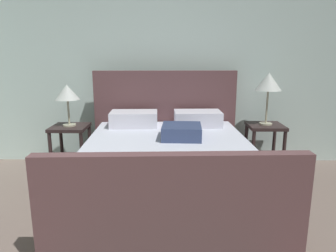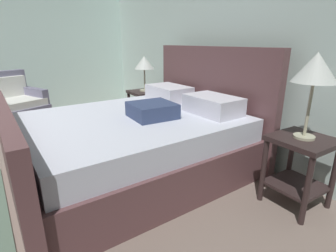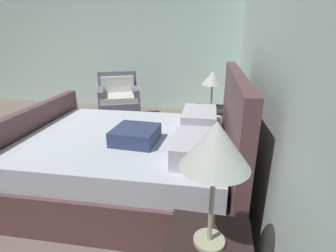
{
  "view_description": "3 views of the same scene",
  "coord_description": "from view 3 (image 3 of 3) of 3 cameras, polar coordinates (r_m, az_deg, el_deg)",
  "views": [
    {
      "loc": [
        0.33,
        -0.94,
        1.47
      ],
      "look_at": [
        0.29,
        2.3,
        0.72
      ],
      "focal_mm": 33.24,
      "sensor_mm": 36.0,
      "label": 1
    },
    {
      "loc": [
        2.57,
        0.99,
        1.33
      ],
      "look_at": [
        0.47,
        2.34,
        0.51
      ],
      "focal_mm": 27.85,
      "sensor_mm": 36.0,
      "label": 2
    },
    {
      "loc": [
        2.57,
        2.93,
        1.6
      ],
      "look_at": [
        0.13,
        2.43,
        0.69
      ],
      "focal_mm": 27.35,
      "sensor_mm": 36.0,
      "label": 3
    }
  ],
  "objects": [
    {
      "name": "wall_back",
      "position": [
        2.61,
        21.3,
        14.83
      ],
      "size": [
        5.75,
        0.12,
        2.84
      ],
      "primitive_type": "cube",
      "color": "silver",
      "rests_on": "ground"
    },
    {
      "name": "bed",
      "position": [
        2.73,
        -8.06,
        -7.19
      ],
      "size": [
        1.93,
        2.29,
        1.27
      ],
      "color": "brown",
      "rests_on": "ground"
    },
    {
      "name": "nightstand_left",
      "position": [
        3.71,
        9.35,
        1.06
      ],
      "size": [
        0.44,
        0.44,
        0.6
      ],
      "color": "#2D2020",
      "rests_on": "ground"
    },
    {
      "name": "table_lamp_left",
      "position": [
        3.56,
        9.9,
        10.27
      ],
      "size": [
        0.29,
        0.29,
        0.51
      ],
      "color": "#B7B293",
      "rests_on": "nightstand_left"
    },
    {
      "name": "wall_side_left",
      "position": [
        6.19,
        -17.59,
        17.61
      ],
      "size": [
        0.12,
        6.68,
        2.84
      ],
      "primitive_type": "cube",
      "color": "silver",
      "rests_on": "ground"
    },
    {
      "name": "table_lamp_right",
      "position": [
        1.14,
        10.57,
        -4.78
      ],
      "size": [
        0.32,
        0.32,
        0.65
      ],
      "color": "#B7B293",
      "rests_on": "nightstand_right"
    },
    {
      "name": "armchair",
      "position": [
        4.93,
        -10.84,
        5.09
      ],
      "size": [
        0.96,
        0.95,
        0.9
      ],
      "color": "slate",
      "rests_on": "ground"
    }
  ]
}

